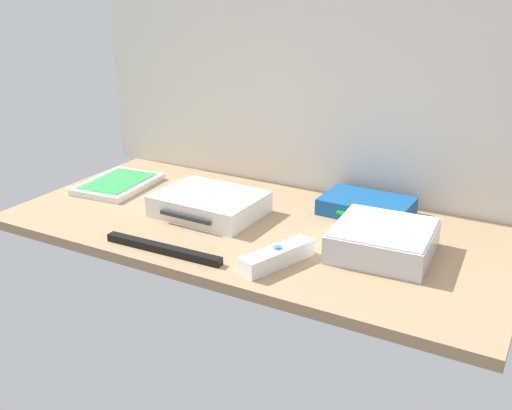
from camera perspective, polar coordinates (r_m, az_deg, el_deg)
The scene contains 8 objects.
ground_plane at distance 118.99cm, azimuth 0.00°, elevation -2.24°, with size 100.00×48.00×2.00cm, color #9E7F5B.
back_wall at distance 131.94cm, azimuth 5.35°, elevation 14.90°, with size 110.00×1.20×64.00cm, color silver.
game_console at distance 122.83cm, azimuth -4.56°, elevation 0.07°, with size 21.43×16.95×4.40cm.
mini_computer at distance 107.48cm, azimuth 12.12°, elevation -3.32°, with size 17.96×17.96×5.30cm.
game_case at distance 142.54cm, azimuth -13.11°, elevation 2.00°, with size 15.15×20.08×1.56cm.
network_router at distance 124.91cm, azimuth 10.57°, elevation -0.11°, with size 18.33×12.77×3.40cm.
remote_wand at distance 101.90cm, azimuth 2.07°, elevation -4.94°, with size 8.34×15.15×3.40cm.
sensor_bar at distance 107.66cm, azimuth -8.94°, elevation -4.18°, with size 24.00×1.80×1.40cm, color black.
Camera 1 is at (52.72, -95.46, 46.60)cm, focal length 41.65 mm.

